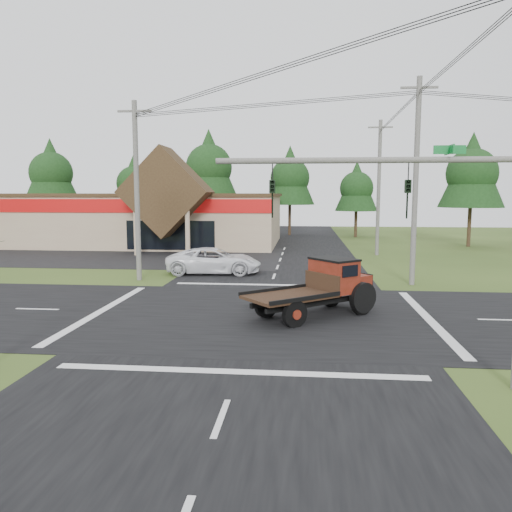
# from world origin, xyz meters

# --- Properties ---
(ground) EXTENTS (120.00, 120.00, 0.00)m
(ground) POSITION_xyz_m (0.00, 0.00, 0.00)
(ground) COLOR #324819
(ground) RESTS_ON ground
(road_ns) EXTENTS (12.00, 120.00, 0.02)m
(road_ns) POSITION_xyz_m (0.00, 0.00, 0.01)
(road_ns) COLOR black
(road_ns) RESTS_ON ground
(road_ew) EXTENTS (120.00, 12.00, 0.02)m
(road_ew) POSITION_xyz_m (0.00, 0.00, 0.01)
(road_ew) COLOR black
(road_ew) RESTS_ON ground
(parking_apron) EXTENTS (28.00, 14.00, 0.02)m
(parking_apron) POSITION_xyz_m (-14.00, 19.00, 0.01)
(parking_apron) COLOR black
(parking_apron) RESTS_ON ground
(cvs_building) EXTENTS (30.40, 18.20, 9.19)m
(cvs_building) POSITION_xyz_m (-15.70, 29.57, 2.78)
(cvs_building) COLOR tan
(cvs_building) RESTS_ON ground
(traffic_signal_mast) EXTENTS (8.12, 0.24, 7.00)m
(traffic_signal_mast) POSITION_xyz_m (5.82, -7.50, 4.43)
(traffic_signal_mast) COLOR #595651
(traffic_signal_mast) RESTS_ON ground
(utility_pole_nw) EXTENTS (2.00, 0.30, 10.50)m
(utility_pole_nw) POSITION_xyz_m (-8.00, 8.00, 5.39)
(utility_pole_nw) COLOR #595651
(utility_pole_nw) RESTS_ON ground
(utility_pole_ne) EXTENTS (2.00, 0.30, 11.50)m
(utility_pole_ne) POSITION_xyz_m (8.00, 8.00, 5.89)
(utility_pole_ne) COLOR #595651
(utility_pole_ne) RESTS_ON ground
(utility_pole_n) EXTENTS (2.00, 0.30, 11.20)m
(utility_pole_n) POSITION_xyz_m (8.00, 22.00, 5.74)
(utility_pole_n) COLOR #595651
(utility_pole_n) RESTS_ON ground
(tree_row_a) EXTENTS (6.72, 6.72, 12.12)m
(tree_row_a) POSITION_xyz_m (-30.00, 40.00, 8.05)
(tree_row_a) COLOR #332316
(tree_row_a) RESTS_ON ground
(tree_row_b) EXTENTS (5.60, 5.60, 10.10)m
(tree_row_b) POSITION_xyz_m (-20.00, 42.00, 6.70)
(tree_row_b) COLOR #332316
(tree_row_b) RESTS_ON ground
(tree_row_c) EXTENTS (7.28, 7.28, 13.13)m
(tree_row_c) POSITION_xyz_m (-10.00, 41.00, 8.72)
(tree_row_c) COLOR #332316
(tree_row_c) RESTS_ON ground
(tree_row_d) EXTENTS (6.16, 6.16, 11.11)m
(tree_row_d) POSITION_xyz_m (0.00, 42.00, 7.38)
(tree_row_d) COLOR #332316
(tree_row_d) RESTS_ON ground
(tree_row_e) EXTENTS (5.04, 5.04, 9.09)m
(tree_row_e) POSITION_xyz_m (8.00, 40.00, 6.03)
(tree_row_e) COLOR #332316
(tree_row_e) RESTS_ON ground
(tree_side_ne) EXTENTS (6.16, 6.16, 11.11)m
(tree_side_ne) POSITION_xyz_m (18.00, 30.00, 7.38)
(tree_side_ne) COLOR #332316
(tree_side_ne) RESTS_ON ground
(antique_flatbed_truck) EXTENTS (5.95, 5.44, 2.45)m
(antique_flatbed_truck) POSITION_xyz_m (2.24, -0.09, 1.22)
(antique_flatbed_truck) COLOR #4F180B
(antique_flatbed_truck) RESTS_ON ground
(white_pickup) EXTENTS (6.27, 3.25, 1.69)m
(white_pickup) POSITION_xyz_m (-3.95, 10.85, 0.84)
(white_pickup) COLOR white
(white_pickup) RESTS_ON ground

